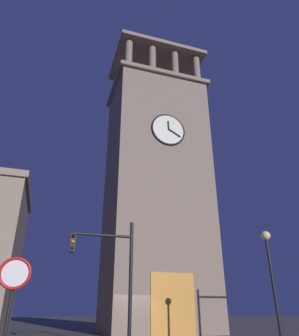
{
  "coord_description": "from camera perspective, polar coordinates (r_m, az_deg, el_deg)",
  "views": [
    {
      "loc": [
        5.78,
        21.01,
        1.49
      ],
      "look_at": [
        -2.18,
        -3.85,
        13.45
      ],
      "focal_mm": 33.6,
      "sensor_mm": 36.0,
      "label": 1
    }
  ],
  "objects": [
    {
      "name": "clocktower",
      "position": [
        28.16,
        1.28,
        -3.68
      ],
      "size": [
        8.93,
        6.95,
        27.97
      ],
      "color": "gray",
      "rests_on": "ground_plane"
    },
    {
      "name": "traffic_signal_near",
      "position": [
        14.49,
        -7.01,
        -16.93
      ],
      "size": [
        2.83,
        0.41,
        5.31
      ],
      "color": "black",
      "rests_on": "ground_plane"
    },
    {
      "name": "street_lamp",
      "position": [
        16.22,
        21.01,
        -15.86
      ],
      "size": [
        0.44,
        0.44,
        5.03
      ],
      "color": "black",
      "rests_on": "ground_plane"
    },
    {
      "name": "no_horn_sign",
      "position": [
        8.71,
        -23.45,
        -18.48
      ],
      "size": [
        0.78,
        0.14,
        2.73
      ],
      "color": "black",
      "rests_on": "ground_plane"
    }
  ]
}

